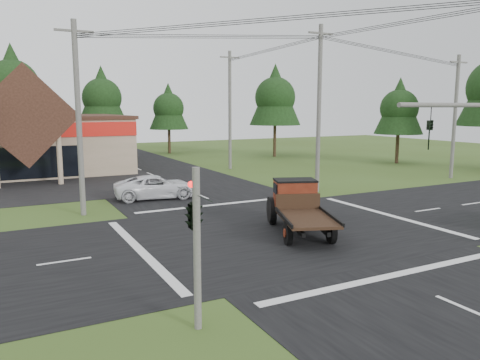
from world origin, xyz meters
TOP-DOWN VIEW (x-y plane):
  - ground at (0.00, 0.00)m, footprint 120.00×120.00m
  - road_ns at (0.00, 0.00)m, footprint 12.00×120.00m
  - road_ew at (0.00, 0.00)m, footprint 120.00×12.00m
  - traffic_signal_corner at (-7.50, -7.32)m, footprint 0.53×2.48m
  - utility_pole_nw at (-8.00, 8.00)m, footprint 2.00×0.30m
  - utility_pole_ne at (8.00, 8.00)m, footprint 2.00×0.30m
  - utility_pole_far at (22.00, 8.00)m, footprint 2.00×0.30m
  - utility_pole_n at (8.00, 22.00)m, footprint 2.00×0.30m
  - tree_row_c at (-10.00, 41.00)m, footprint 7.28×7.28m
  - tree_row_d at (0.00, 42.00)m, footprint 6.16×6.16m
  - tree_row_e at (8.00, 40.00)m, footprint 5.04×5.04m
  - tree_side_ne at (18.00, 30.00)m, footprint 6.16×6.16m
  - tree_side_e_near at (26.00, 18.00)m, footprint 5.04×5.04m
  - antique_flatbed_truck at (0.46, -0.81)m, footprint 4.23×6.34m
  - white_pickup at (-2.90, 10.82)m, footprint 5.77×3.30m

SIDE VIEW (x-z plane):
  - ground at x=0.00m, z-range 0.00..0.00m
  - road_ns at x=0.00m, z-range 0.00..0.02m
  - road_ew at x=0.00m, z-range 0.00..0.02m
  - white_pickup at x=-2.90m, z-range 0.00..1.51m
  - antique_flatbed_truck at x=0.46m, z-range 0.00..2.48m
  - traffic_signal_corner at x=-7.50m, z-range 1.32..5.72m
  - utility_pole_far at x=22.00m, z-range 0.14..10.34m
  - utility_pole_nw at x=-8.00m, z-range 0.14..10.64m
  - utility_pole_n at x=8.00m, z-range 0.14..11.34m
  - utility_pole_ne at x=8.00m, z-range 0.14..11.64m
  - tree_row_e at x=8.00m, z-range 1.49..10.58m
  - tree_side_e_near at x=26.00m, z-range 1.49..10.58m
  - tree_row_d at x=0.00m, z-range 1.82..12.93m
  - tree_side_ne at x=18.00m, z-range 1.82..12.93m
  - tree_row_c at x=-10.00m, z-range 2.16..15.29m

